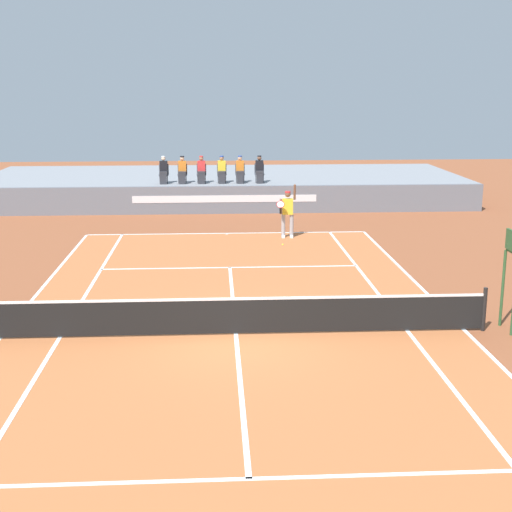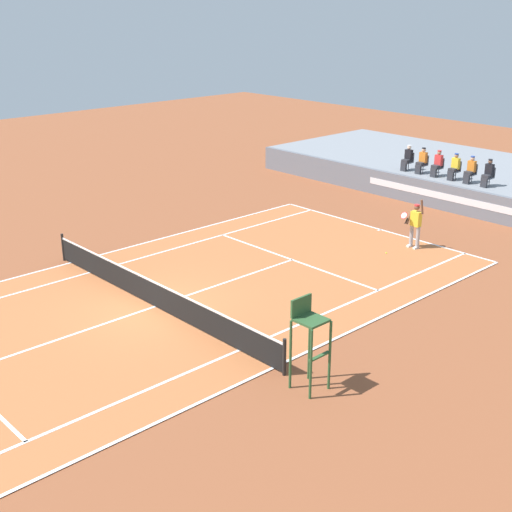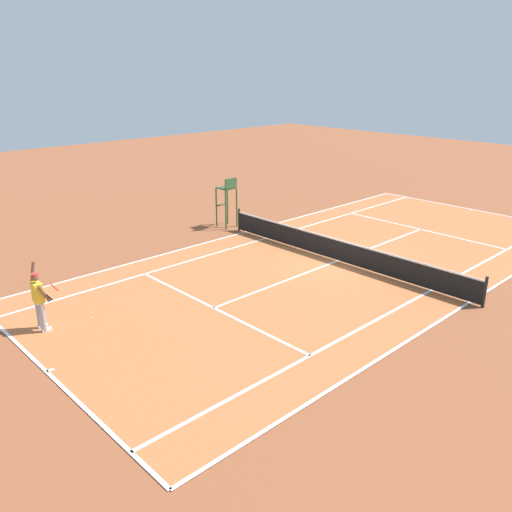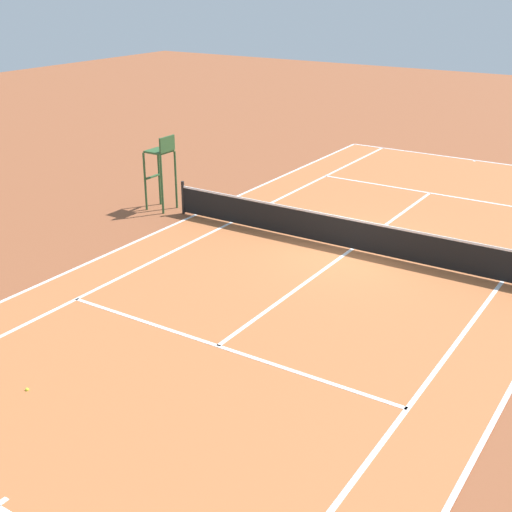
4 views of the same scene
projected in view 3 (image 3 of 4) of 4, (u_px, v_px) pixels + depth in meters
name	position (u px, v px, depth m)	size (l,w,h in m)	color
ground_plane	(337.00, 261.00, 21.07)	(80.00, 80.00, 0.00)	brown
court	(337.00, 261.00, 21.06)	(11.08, 23.88, 0.03)	#B76638
net	(338.00, 249.00, 20.89)	(11.98, 0.10, 1.07)	black
tennis_player	(39.00, 300.00, 15.19)	(0.78, 0.62, 2.08)	#9E9EA3
tennis_ball	(91.00, 318.00, 16.20)	(0.07, 0.07, 0.07)	#D1E533
umpire_chair	(227.00, 196.00, 25.18)	(0.77, 0.77, 2.44)	#2D562D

